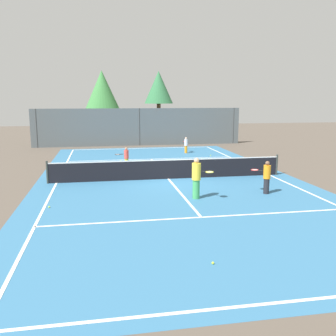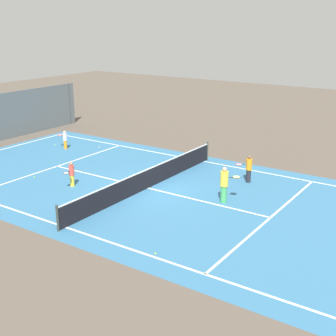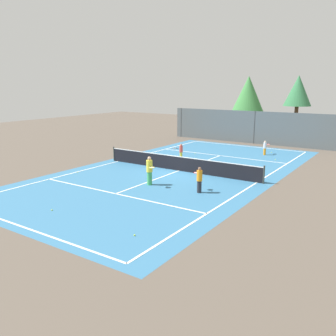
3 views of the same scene
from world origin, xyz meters
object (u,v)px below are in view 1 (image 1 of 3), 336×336
Objects in this scene: player_0 at (186,145)px; tennis_ball_2 at (213,263)px; ball_crate at (169,171)px; player_1 at (266,177)px; player_3 at (197,178)px; player_2 at (126,157)px; tennis_ball_3 at (49,207)px; tennis_ball_4 at (185,150)px; tennis_ball_0 at (211,155)px; tennis_ball_1 at (121,161)px.

player_0 reaches higher than tennis_ball_2.
ball_crate reaches higher than tennis_ball_2.
player_1 is 0.84× the size of player_3.
player_2 is 8.30m from tennis_ball_3.
player_1 is 21.55× the size of tennis_ball_4.
tennis_ball_0 is 6.57m from tennis_ball_1.
player_2 is 13.39m from tennis_ball_2.
player_2 reaches higher than tennis_ball_2.
player_2 is 0.74× the size of player_3.
player_0 reaches higher than tennis_ball_3.
player_3 is 25.55× the size of tennis_ball_3.
player_2 is 18.87× the size of tennis_ball_1.
player_3 reaches higher than player_2.
tennis_ball_4 is (-0.47, 13.65, -0.70)m from player_1.
tennis_ball_4 is at bearing 79.17° from tennis_ball_2.
tennis_ball_2 is at bearing -84.80° from player_2.
ball_crate is 6.45× the size of tennis_ball_1.
player_2 reaches higher than tennis_ball_0.
player_1 is at bearing -86.97° from player_0.
player_2 is 7.40m from tennis_ball_0.
player_2 reaches higher than player_0.
tennis_ball_0 is 3.07m from tennis_ball_4.
tennis_ball_0 is 1.00× the size of tennis_ball_3.
tennis_ball_4 is (5.04, 6.68, -0.62)m from player_2.
player_1 is (0.66, -12.49, 0.12)m from player_0.
player_1 is at bearing 55.91° from tennis_ball_2.
tennis_ball_0 is at bearing 85.94° from player_1.
player_3 is 11.80m from tennis_ball_0.
player_0 is 8.20m from ball_crate.
ball_crate is 7.36m from tennis_ball_0.
tennis_ball_3 is at bearing -114.27° from player_2.
tennis_ball_1 is 15.97m from tennis_ball_2.
tennis_ball_0 and tennis_ball_2 have the same top height.
player_1 is 21.55× the size of tennis_ball_1.
tennis_ball_2 is at bearing -106.42° from tennis_ball_0.
player_2 reaches higher than tennis_ball_1.
tennis_ball_4 is at bearing 113.75° from tennis_ball_0.
player_0 is at bearing -99.37° from tennis_ball_4.
ball_crate is at bearing 92.69° from player_3.
player_1 is at bearing 3.66° from tennis_ball_3.
ball_crate is at bearing -64.42° from tennis_ball_1.
ball_crate is 6.45× the size of tennis_ball_3.
tennis_ball_0 is 1.00× the size of tennis_ball_1.
tennis_ball_2 is at bearing -85.03° from tennis_ball_1.
player_2 is 18.87× the size of tennis_ball_2.
tennis_ball_0 is 17.92m from tennis_ball_2.
player_2 is at bearing -86.20° from tennis_ball_1.
tennis_ball_3 is (-3.23, -10.13, 0.00)m from tennis_ball_1.
player_3 reaches higher than tennis_ball_4.
player_2 is at bearing 133.89° from ball_crate.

